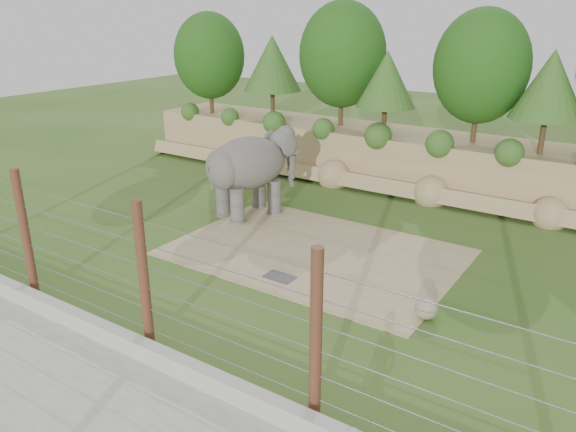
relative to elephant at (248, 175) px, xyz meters
The scene contains 9 objects.
ground 6.45m from the elephant, 51.25° to the right, with size 90.00×90.00×0.00m, color #32611B.
back_embankment 9.29m from the elephant, 60.25° to the left, with size 30.00×5.52×8.77m.
dirt_patch 5.07m from the elephant, 22.80° to the right, with size 10.00×7.00×0.02m, color tan.
drain_grate 6.42m from the elephant, 43.43° to the right, with size 1.00×0.60×0.03m, color #262628.
elephant is the anchor object (origin of this frame).
stone_ball 10.33m from the elephant, 23.51° to the right, with size 0.64×0.64×0.64m, color gray.
retaining_wall 10.69m from the elephant, 68.45° to the right, with size 26.00×0.35×0.50m, color #9E9D94.
walkway 12.59m from the elephant, 71.83° to the right, with size 26.00×4.00×0.01m, color #9E9D94.
barrier_fence 10.12m from the elephant, 67.41° to the right, with size 20.26×0.26×4.00m.
Camera 1 is at (9.95, -12.97, 8.26)m, focal length 35.00 mm.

